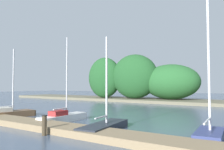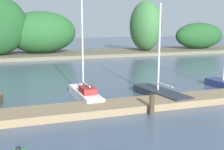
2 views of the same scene
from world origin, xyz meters
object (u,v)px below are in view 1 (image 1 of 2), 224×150
(sailboat_3, at_px, (106,125))
(sailboat_1, at_px, (10,113))
(mooring_piling_1, at_px, (44,125))
(sailboat_2, at_px, (65,117))
(sailboat_4, at_px, (210,131))

(sailboat_3, bearing_deg, sailboat_1, 80.61)
(sailboat_3, height_order, mooring_piling_1, sailboat_3)
(sailboat_1, height_order, sailboat_2, sailboat_2)
(sailboat_1, distance_m, sailboat_3, 9.37)
(sailboat_4, bearing_deg, sailboat_3, 93.58)
(sailboat_3, bearing_deg, mooring_piling_1, 137.29)
(sailboat_4, height_order, mooring_piling_1, sailboat_4)
(sailboat_3, xyz_separation_m, sailboat_4, (5.27, 0.82, 0.15))
(sailboat_1, xyz_separation_m, sailboat_4, (14.64, 0.72, 0.09))
(sailboat_2, relative_size, mooring_piling_1, 5.81)
(sailboat_1, relative_size, sailboat_4, 0.72)
(sailboat_1, bearing_deg, sailboat_2, -72.74)
(sailboat_1, distance_m, sailboat_2, 5.25)
(sailboat_3, xyz_separation_m, mooring_piling_1, (-1.83, -2.72, 0.23))
(sailboat_2, xyz_separation_m, sailboat_3, (4.19, -0.94, -0.07))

